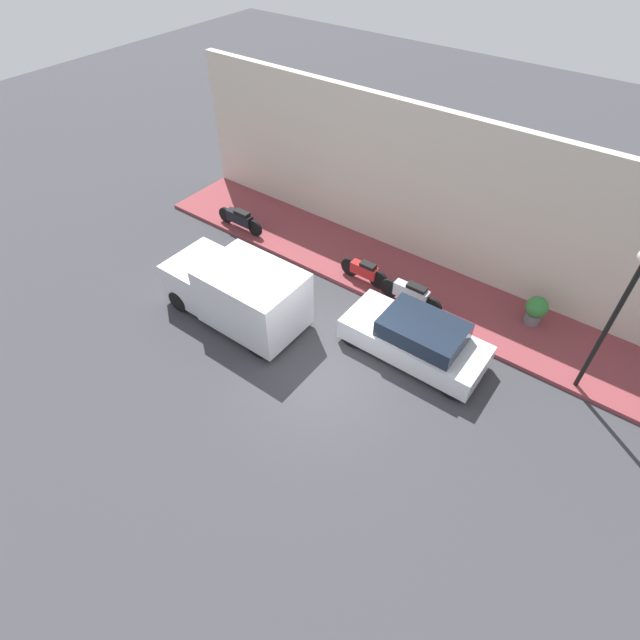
{
  "coord_description": "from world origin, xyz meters",
  "views": [
    {
      "loc": [
        -7.26,
        -5.32,
        10.79
      ],
      "look_at": [
        1.21,
        0.96,
        0.6
      ],
      "focal_mm": 28.0,
      "sensor_mm": 36.0,
      "label": 1
    }
  ],
  "objects_px": {
    "motorcycle_red": "(364,271)",
    "potted_plant": "(536,309)",
    "scooter_silver": "(411,294)",
    "parked_car": "(416,339)",
    "delivery_van": "(237,291)",
    "motorcycle_black": "(240,219)",
    "streetlamp": "(626,295)"
  },
  "relations": [
    {
      "from": "motorcycle_red",
      "to": "potted_plant",
      "type": "xyz_separation_m",
      "value": [
        1.42,
        -5.19,
        0.08
      ]
    },
    {
      "from": "scooter_silver",
      "to": "motorcycle_red",
      "type": "height_order",
      "value": "scooter_silver"
    },
    {
      "from": "scooter_silver",
      "to": "potted_plant",
      "type": "xyz_separation_m",
      "value": [
        1.55,
        -3.37,
        0.05
      ]
    },
    {
      "from": "motorcycle_red",
      "to": "scooter_silver",
      "type": "bearing_deg",
      "value": -93.99
    },
    {
      "from": "scooter_silver",
      "to": "motorcycle_red",
      "type": "distance_m",
      "value": 1.82
    },
    {
      "from": "parked_car",
      "to": "delivery_van",
      "type": "bearing_deg",
      "value": 109.23
    },
    {
      "from": "parked_car",
      "to": "motorcycle_red",
      "type": "distance_m",
      "value": 3.41
    },
    {
      "from": "delivery_van",
      "to": "motorcycle_black",
      "type": "xyz_separation_m",
      "value": [
        3.44,
        3.16,
        -0.45
      ]
    },
    {
      "from": "motorcycle_black",
      "to": "potted_plant",
      "type": "height_order",
      "value": "potted_plant"
    },
    {
      "from": "parked_car",
      "to": "motorcycle_black",
      "type": "xyz_separation_m",
      "value": [
        1.64,
        8.33,
        -0.07
      ]
    },
    {
      "from": "delivery_van",
      "to": "streetlamp",
      "type": "xyz_separation_m",
      "value": [
        3.34,
        -9.29,
        2.31
      ]
    },
    {
      "from": "delivery_van",
      "to": "streetlamp",
      "type": "bearing_deg",
      "value": -70.22
    },
    {
      "from": "scooter_silver",
      "to": "streetlamp",
      "type": "relative_size",
      "value": 0.48
    },
    {
      "from": "parked_car",
      "to": "motorcycle_black",
      "type": "bearing_deg",
      "value": 78.84
    },
    {
      "from": "motorcycle_black",
      "to": "scooter_silver",
      "type": "bearing_deg",
      "value": -89.77
    },
    {
      "from": "motorcycle_black",
      "to": "scooter_silver",
      "type": "height_order",
      "value": "scooter_silver"
    },
    {
      "from": "streetlamp",
      "to": "potted_plant",
      "type": "relative_size",
      "value": 4.77
    },
    {
      "from": "scooter_silver",
      "to": "streetlamp",
      "type": "distance_m",
      "value": 5.88
    },
    {
      "from": "motorcycle_red",
      "to": "streetlamp",
      "type": "bearing_deg",
      "value": -92.11
    },
    {
      "from": "parked_car",
      "to": "potted_plant",
      "type": "relative_size",
      "value": 4.38
    },
    {
      "from": "delivery_van",
      "to": "scooter_silver",
      "type": "distance_m",
      "value": 5.38
    },
    {
      "from": "parked_car",
      "to": "motorcycle_black",
      "type": "distance_m",
      "value": 8.49
    },
    {
      "from": "motorcycle_black",
      "to": "motorcycle_red",
      "type": "height_order",
      "value": "motorcycle_black"
    },
    {
      "from": "potted_plant",
      "to": "parked_car",
      "type": "bearing_deg",
      "value": 144.49
    },
    {
      "from": "potted_plant",
      "to": "scooter_silver",
      "type": "bearing_deg",
      "value": 114.69
    },
    {
      "from": "motorcycle_red",
      "to": "potted_plant",
      "type": "bearing_deg",
      "value": -74.65
    },
    {
      "from": "delivery_van",
      "to": "potted_plant",
      "type": "bearing_deg",
      "value": -56.06
    },
    {
      "from": "streetlamp",
      "to": "delivery_van",
      "type": "bearing_deg",
      "value": 109.78
    },
    {
      "from": "parked_car",
      "to": "motorcycle_red",
      "type": "xyz_separation_m",
      "value": [
        1.8,
        2.89,
        -0.08
      ]
    },
    {
      "from": "parked_car",
      "to": "motorcycle_red",
      "type": "relative_size",
      "value": 2.32
    },
    {
      "from": "scooter_silver",
      "to": "potted_plant",
      "type": "height_order",
      "value": "potted_plant"
    },
    {
      "from": "scooter_silver",
      "to": "motorcycle_red",
      "type": "bearing_deg",
      "value": 86.01
    }
  ]
}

